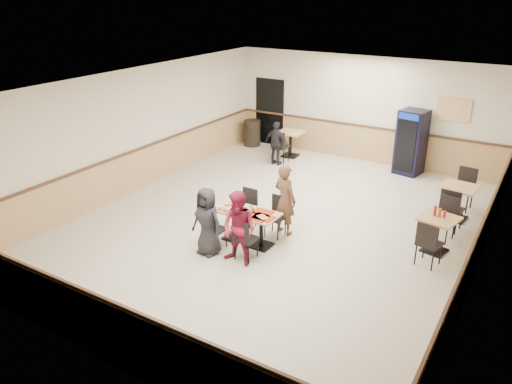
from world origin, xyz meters
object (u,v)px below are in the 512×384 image
Objects in this scene: side_table_far at (458,197)px; trash_bin at (252,133)px; diner_man_opposite at (285,199)px; back_table at (291,140)px; main_table at (248,222)px; pepsi_cooler at (411,142)px; diner_woman_right at (239,229)px; lone_diner at (277,143)px; side_table_near at (437,229)px; diner_woman_left at (207,221)px.

side_table_far is 7.09m from trash_bin.
diner_man_opposite reaches higher than back_table.
pepsi_cooler is (1.63, 5.67, 0.43)m from main_table.
diner_woman_right is at bearing -70.79° from back_table.
pepsi_cooler is at bearing -156.97° from lone_diner.
diner_woman_right is 6.58m from pepsi_cooler.
main_table is at bearing -71.11° from back_table.
pepsi_cooler is at bearing -89.19° from diner_man_opposite.
diner_man_opposite reaches higher than main_table.
side_table_near is 0.46× the size of pepsi_cooler.
diner_woman_left is (-0.42, -0.76, 0.22)m from main_table.
lone_diner is at bearing -37.89° from trash_bin.
trash_bin is (-3.79, 4.86, -0.34)m from diner_man_opposite.
side_table_far reaches higher than side_table_near.
main_table is at bearing 115.27° from diner_woman_right.
diner_woman_right reaches higher than main_table.
diner_woman_left is 0.90× the size of diner_man_opposite.
main_table is 0.85× the size of diner_man_opposite.
lone_diner is (-2.11, 5.18, -0.08)m from diner_woman_right.
diner_man_opposite is 0.85× the size of pepsi_cooler.
trash_bin is (-2.95, 6.39, -0.26)m from diner_woman_left.
trash_bin is at bearing 123.72° from diner_woman_right.
back_table is at bearing 109.36° from diner_woman_left.
side_table_near is 1.04× the size of back_table.
back_table is at bearing -12.61° from trash_bin.
back_table is 1.61m from trash_bin.
pepsi_cooler is (3.43, 0.39, 0.37)m from back_table.
side_table_near is at bearing 26.49° from main_table.
side_table_far is (2.91, 2.54, -0.23)m from diner_man_opposite.
side_table_far is (3.75, 4.06, -0.16)m from diner_woman_left.
pepsi_cooler reaches higher than diner_woman_right.
diner_woman_left is 1.68× the size of side_table_far.
pepsi_cooler is 2.12× the size of trash_bin.
diner_woman_left is at bearing -77.07° from back_table.
diner_woman_left is at bearing -177.11° from diner_woman_right.
diner_man_opposite is at bearing -138.91° from side_table_far.
diner_man_opposite is 4.27m from lone_diner.
diner_woman_right reaches higher than lone_diner.
diner_man_opposite is 3.87m from side_table_far.
main_table is 5.91m from pepsi_cooler.
back_table is (-1.81, 5.27, 0.06)m from main_table.
diner_woman_right is 5.08m from side_table_far.
side_table_near reaches higher than main_table.
lone_diner is at bearing 111.44° from diner_woman_left.
back_table is (-2.11, 6.05, -0.20)m from diner_woman_right.
side_table_far is (3.03, 4.07, -0.19)m from diner_woman_right.
back_table is (-5.10, 3.70, 0.03)m from side_table_near.
diner_woman_right is 5.59m from lone_diner.
lone_diner reaches higher than main_table.
back_table is at bearing -163.16° from pepsi_cooler.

